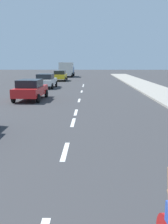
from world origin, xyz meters
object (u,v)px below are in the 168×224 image
at_px(parked_car_red, 31,89).
at_px(delivery_truck, 67,69).
at_px(parked_car_white, 46,80).
at_px(parked_car_yellow, 60,75).

xyz_separation_m(parked_car_red, delivery_truck, (-0.00, 31.45, 0.66)).
xyz_separation_m(parked_car_red, parked_car_white, (-0.42, 9.40, 0.00)).
relative_size(parked_car_white, delivery_truck, 0.71).
relative_size(parked_car_red, delivery_truck, 0.69).
height_order(parked_car_white, delivery_truck, delivery_truck).
xyz_separation_m(parked_car_white, parked_car_yellow, (0.36, 10.96, -0.00)).
distance_m(parked_car_white, delivery_truck, 22.06).
bearing_deg(delivery_truck, parked_car_white, -89.99).
relative_size(parked_car_white, parked_car_yellow, 1.04).
bearing_deg(parked_car_red, parked_car_yellow, 91.99).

